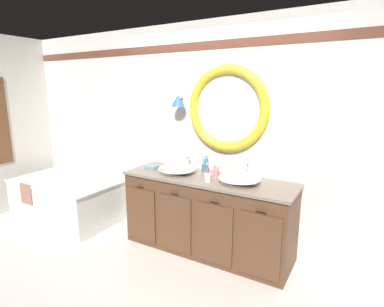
{
  "coord_description": "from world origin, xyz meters",
  "views": [
    {
      "loc": [
        1.54,
        -2.63,
        1.84
      ],
      "look_at": [
        -0.15,
        0.25,
        1.13
      ],
      "focal_mm": 28.43,
      "sensor_mm": 36.0,
      "label": 1
    }
  ],
  "objects_px": {
    "bathtub": "(66,196)",
    "soap_dispenser": "(216,172)",
    "sink_basin_left": "(177,169)",
    "folded_hand_towel": "(152,167)",
    "sink_basin_right": "(239,178)",
    "toothbrush_holder_right": "(208,177)",
    "toothbrush_holder_left": "(205,167)"
  },
  "relations": [
    {
      "from": "bathtub",
      "to": "folded_hand_towel",
      "type": "height_order",
      "value": "folded_hand_towel"
    },
    {
      "from": "folded_hand_towel",
      "to": "bathtub",
      "type": "bearing_deg",
      "value": -170.04
    },
    {
      "from": "bathtub",
      "to": "toothbrush_holder_left",
      "type": "relative_size",
      "value": 6.88
    },
    {
      "from": "bathtub",
      "to": "toothbrush_holder_right",
      "type": "xyz_separation_m",
      "value": [
        2.21,
        0.11,
        0.58
      ]
    },
    {
      "from": "sink_basin_right",
      "to": "soap_dispenser",
      "type": "height_order",
      "value": "soap_dispenser"
    },
    {
      "from": "sink_basin_right",
      "to": "toothbrush_holder_left",
      "type": "relative_size",
      "value": 2.02
    },
    {
      "from": "sink_basin_left",
      "to": "sink_basin_right",
      "type": "distance_m",
      "value": 0.77
    },
    {
      "from": "toothbrush_holder_right",
      "to": "folded_hand_towel",
      "type": "height_order",
      "value": "toothbrush_holder_right"
    },
    {
      "from": "sink_basin_right",
      "to": "folded_hand_towel",
      "type": "height_order",
      "value": "sink_basin_right"
    },
    {
      "from": "sink_basin_left",
      "to": "toothbrush_holder_right",
      "type": "height_order",
      "value": "toothbrush_holder_right"
    },
    {
      "from": "sink_basin_right",
      "to": "folded_hand_towel",
      "type": "bearing_deg",
      "value": 179.36
    },
    {
      "from": "sink_basin_left",
      "to": "folded_hand_towel",
      "type": "bearing_deg",
      "value": 178.08
    },
    {
      "from": "sink_basin_left",
      "to": "soap_dispenser",
      "type": "distance_m",
      "value": 0.48
    },
    {
      "from": "sink_basin_left",
      "to": "folded_hand_towel",
      "type": "height_order",
      "value": "sink_basin_left"
    },
    {
      "from": "bathtub",
      "to": "folded_hand_towel",
      "type": "relative_size",
      "value": 9.95
    },
    {
      "from": "bathtub",
      "to": "toothbrush_holder_right",
      "type": "height_order",
      "value": "toothbrush_holder_right"
    },
    {
      "from": "toothbrush_holder_left",
      "to": "soap_dispenser",
      "type": "relative_size",
      "value": 1.43
    },
    {
      "from": "sink_basin_right",
      "to": "toothbrush_holder_right",
      "type": "xyz_separation_m",
      "value": [
        -0.31,
        -0.12,
        -0.0
      ]
    },
    {
      "from": "toothbrush_holder_right",
      "to": "folded_hand_towel",
      "type": "bearing_deg",
      "value": 171.19
    },
    {
      "from": "bathtub",
      "to": "toothbrush_holder_left",
      "type": "height_order",
      "value": "toothbrush_holder_left"
    },
    {
      "from": "sink_basin_left",
      "to": "soap_dispenser",
      "type": "xyz_separation_m",
      "value": [
        0.47,
        0.07,
        0.02
      ]
    },
    {
      "from": "folded_hand_towel",
      "to": "sink_basin_right",
      "type": "bearing_deg",
      "value": -0.64
    },
    {
      "from": "toothbrush_holder_right",
      "to": "folded_hand_towel",
      "type": "relative_size",
      "value": 1.43
    },
    {
      "from": "bathtub",
      "to": "soap_dispenser",
      "type": "height_order",
      "value": "soap_dispenser"
    },
    {
      "from": "toothbrush_holder_left",
      "to": "soap_dispenser",
      "type": "bearing_deg",
      "value": -36.05
    },
    {
      "from": "bathtub",
      "to": "soap_dispenser",
      "type": "relative_size",
      "value": 9.82
    },
    {
      "from": "toothbrush_holder_left",
      "to": "sink_basin_right",
      "type": "bearing_deg",
      "value": -23.74
    },
    {
      "from": "folded_hand_towel",
      "to": "toothbrush_holder_left",
      "type": "bearing_deg",
      "value": 19.45
    },
    {
      "from": "sink_basin_right",
      "to": "toothbrush_holder_left",
      "type": "xyz_separation_m",
      "value": [
        -0.53,
        0.23,
        0.0
      ]
    },
    {
      "from": "toothbrush_holder_left",
      "to": "folded_hand_towel",
      "type": "bearing_deg",
      "value": -160.55
    },
    {
      "from": "bathtub",
      "to": "toothbrush_holder_right",
      "type": "distance_m",
      "value": 2.29
    },
    {
      "from": "sink_basin_left",
      "to": "sink_basin_right",
      "type": "height_order",
      "value": "sink_basin_right"
    }
  ]
}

